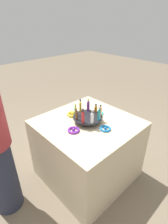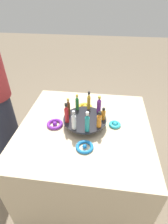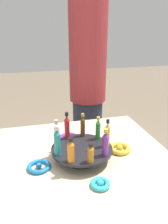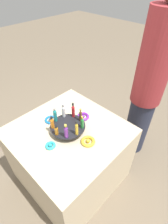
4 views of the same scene
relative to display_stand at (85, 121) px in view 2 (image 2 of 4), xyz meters
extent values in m
plane|color=#756651|center=(0.00, 0.00, -0.75)|extent=(12.00, 12.00, 0.00)
cube|color=beige|center=(0.00, 0.00, -0.40)|extent=(0.90, 0.90, 0.71)
cylinder|color=black|center=(0.00, 0.00, -0.04)|extent=(0.17, 0.17, 0.01)
cylinder|color=black|center=(0.00, 0.00, -0.01)|extent=(0.09, 0.09, 0.04)
cylinder|color=black|center=(0.00, 0.00, 0.01)|extent=(0.29, 0.29, 0.01)
cylinder|color=#288438|center=(-0.10, -0.07, 0.06)|extent=(0.02, 0.02, 0.09)
cone|color=#288438|center=(-0.10, -0.07, 0.12)|extent=(0.02, 0.02, 0.02)
cylinder|color=gold|center=(-0.10, -0.07, 0.13)|extent=(0.02, 0.02, 0.02)
cylinder|color=brown|center=(-0.03, -0.12, 0.06)|extent=(0.02, 0.02, 0.09)
cone|color=brown|center=(-0.03, -0.12, 0.12)|extent=(0.02, 0.02, 0.02)
cylinder|color=#B79338|center=(-0.03, -0.12, 0.14)|extent=(0.02, 0.02, 0.02)
cylinder|color=#B21E23|center=(0.05, -0.11, 0.07)|extent=(0.03, 0.03, 0.10)
cone|color=#B21E23|center=(0.05, -0.11, 0.13)|extent=(0.03, 0.03, 0.02)
cylinder|color=black|center=(0.05, -0.11, 0.15)|extent=(0.02, 0.02, 0.02)
cylinder|color=silver|center=(0.11, -0.05, 0.07)|extent=(0.03, 0.03, 0.09)
cone|color=silver|center=(0.11, -0.05, 0.13)|extent=(0.03, 0.03, 0.02)
cylinder|color=#B2B2B7|center=(0.11, -0.05, 0.14)|extent=(0.02, 0.02, 0.02)
cylinder|color=teal|center=(0.12, 0.03, 0.07)|extent=(0.03, 0.03, 0.10)
cone|color=teal|center=(0.12, 0.03, 0.13)|extent=(0.03, 0.03, 0.02)
cylinder|color=silver|center=(0.12, 0.03, 0.15)|extent=(0.02, 0.02, 0.02)
cylinder|color=orange|center=(0.07, 0.10, 0.06)|extent=(0.03, 0.03, 0.08)
cone|color=orange|center=(0.07, 0.10, 0.11)|extent=(0.03, 0.03, 0.02)
cylinder|color=black|center=(0.07, 0.10, 0.13)|extent=(0.02, 0.02, 0.01)
cylinder|color=#AD6B19|center=(-0.01, 0.12, 0.05)|extent=(0.03, 0.03, 0.06)
cone|color=#AD6B19|center=(-0.01, 0.12, 0.09)|extent=(0.03, 0.03, 0.01)
cylinder|color=black|center=(-0.01, 0.12, 0.10)|extent=(0.02, 0.02, 0.01)
cylinder|color=#702D93|center=(-0.08, 0.09, 0.07)|extent=(0.03, 0.03, 0.09)
cone|color=#702D93|center=(-0.08, 0.09, 0.12)|extent=(0.03, 0.03, 0.02)
cylinder|color=gold|center=(-0.08, 0.09, 0.14)|extent=(0.02, 0.02, 0.02)
cylinder|color=gold|center=(-0.12, 0.01, 0.07)|extent=(0.02, 0.02, 0.10)
cone|color=gold|center=(-0.12, 0.01, 0.13)|extent=(0.02, 0.02, 0.02)
cylinder|color=black|center=(-0.12, 0.01, 0.15)|extent=(0.02, 0.02, 0.02)
torus|color=gold|center=(-0.21, -0.03, -0.03)|extent=(0.11, 0.11, 0.02)
sphere|color=gold|center=(-0.21, -0.03, -0.02)|extent=(0.03, 0.03, 0.03)
torus|color=purple|center=(0.03, -0.21, -0.03)|extent=(0.11, 0.11, 0.02)
sphere|color=purple|center=(0.03, -0.21, -0.03)|extent=(0.03, 0.03, 0.03)
torus|color=blue|center=(0.21, 0.03, -0.03)|extent=(0.11, 0.11, 0.02)
sphere|color=blue|center=(0.21, 0.03, -0.03)|extent=(0.03, 0.03, 0.03)
torus|color=#2DB7CC|center=(-0.03, 0.21, -0.03)|extent=(0.08, 0.08, 0.02)
sphere|color=#2DB7CC|center=(-0.03, 0.21, -0.03)|extent=(0.03, 0.03, 0.03)
cylinder|color=#282D42|center=(-0.25, -0.82, -0.39)|extent=(0.25, 0.25, 0.73)
camera|label=1|loc=(1.04, -1.04, 0.87)|focal=28.00mm
camera|label=2|loc=(0.92, 0.11, 0.74)|focal=28.00mm
camera|label=3|loc=(0.21, 0.87, 0.56)|focal=35.00mm
camera|label=4|loc=(-0.80, 0.63, 1.04)|focal=28.00mm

